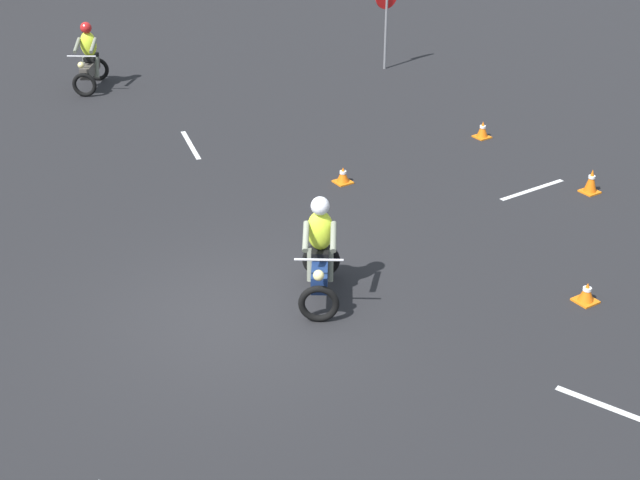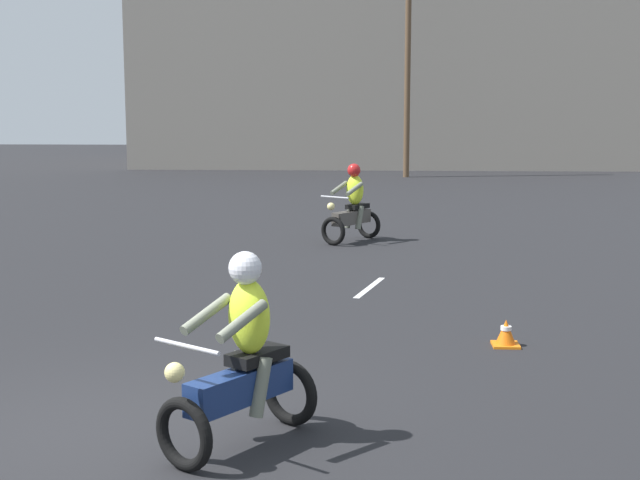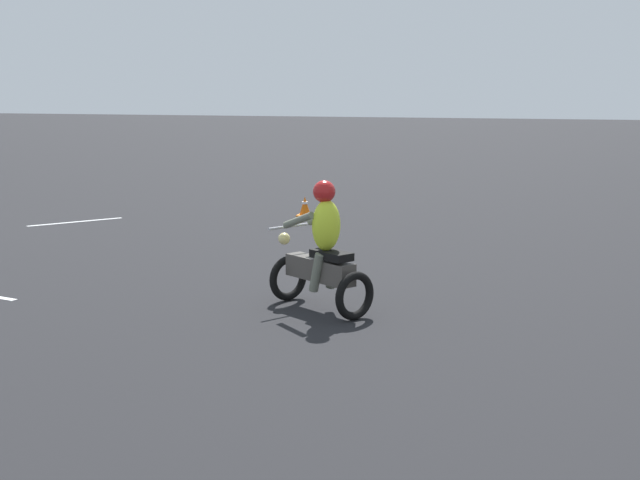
# 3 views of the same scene
# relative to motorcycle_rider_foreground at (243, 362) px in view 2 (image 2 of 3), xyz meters

# --- Properties ---
(ground_plane) EXTENTS (120.00, 120.00, 0.00)m
(ground_plane) POSITION_rel_motorcycle_rider_foreground_xyz_m (-1.29, 0.23, -0.73)
(ground_plane) COLOR black
(motorcycle_rider_foreground) EXTENTS (1.29, 1.49, 1.66)m
(motorcycle_rider_foreground) POSITION_rel_motorcycle_rider_foreground_xyz_m (0.00, 0.00, 0.00)
(motorcycle_rider_foreground) COLOR black
(motorcycle_rider_foreground) RESTS_ON ground
(motorcycle_rider_background) EXTENTS (1.28, 1.49, 1.66)m
(motorcycle_rider_background) POSITION_rel_motorcycle_rider_foreground_xyz_m (0.69, 11.61, 0.00)
(motorcycle_rider_background) COLOR black
(motorcycle_rider_background) RESTS_ON ground
(traffic_cone_mid_left) EXTENTS (0.32, 0.32, 0.32)m
(traffic_cone_mid_left) POSITION_rel_motorcycle_rider_foreground_xyz_m (2.69, 3.32, -0.57)
(traffic_cone_mid_left) COLOR orange
(traffic_cone_mid_left) RESTS_ON ground
(lane_stripe_n) EXTENTS (0.51, 1.66, 0.01)m
(lane_stripe_n) POSITION_rel_motorcycle_rider_foreground_xyz_m (1.06, 6.73, -0.72)
(lane_stripe_n) COLOR silver
(lane_stripe_n) RESTS_ON ground
(utility_pole_far) EXTENTS (0.24, 0.24, 10.75)m
(utility_pole_far) POSITION_rel_motorcycle_rider_foreground_xyz_m (2.53, 29.42, 4.65)
(utility_pole_far) COLOR brown
(utility_pole_far) RESTS_ON ground
(building_backdrop) EXTENTS (23.19, 10.92, 9.27)m
(building_backdrop) POSITION_rel_motorcycle_rider_foreground_xyz_m (1.53, 38.57, 3.91)
(building_backdrop) COLOR gray
(building_backdrop) RESTS_ON ground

